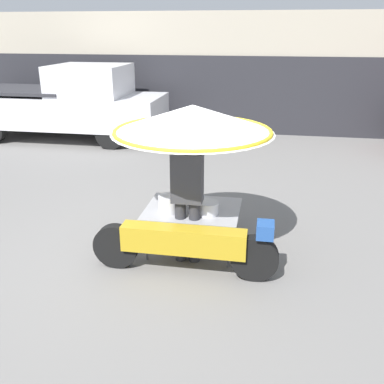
{
  "coord_description": "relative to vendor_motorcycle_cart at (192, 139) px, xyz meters",
  "views": [
    {
      "loc": [
        1.39,
        -4.9,
        2.83
      ],
      "look_at": [
        0.47,
        0.2,
        0.85
      ],
      "focal_mm": 40.0,
      "sensor_mm": 36.0,
      "label": 1
    }
  ],
  "objects": [
    {
      "name": "pickup_truck",
      "position": [
        -4.45,
        5.7,
        -0.6
      ],
      "size": [
        5.48,
        1.91,
        1.97
      ],
      "color": "black",
      "rests_on": "ground"
    },
    {
      "name": "vendor_motorcycle_cart",
      "position": [
        0.0,
        0.0,
        0.0
      ],
      "size": [
        2.29,
        2.04,
        1.97
      ],
      "color": "black",
      "rests_on": "ground"
    },
    {
      "name": "ground_plane",
      "position": [
        -0.47,
        -0.18,
        -1.56
      ],
      "size": [
        36.0,
        36.0,
        0.0
      ],
      "primitive_type": "plane",
      "color": "slate"
    },
    {
      "name": "vendor_person",
      "position": [
        -0.01,
        -0.26,
        -0.62
      ],
      "size": [
        0.38,
        0.22,
        1.67
      ],
      "color": "#2D2D33",
      "rests_on": "ground"
    },
    {
      "name": "shopfront_building",
      "position": [
        -0.47,
        8.2,
        0.08
      ],
      "size": [
        28.0,
        2.06,
        3.3
      ],
      "color": "#B2A893",
      "rests_on": "ground"
    }
  ]
}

